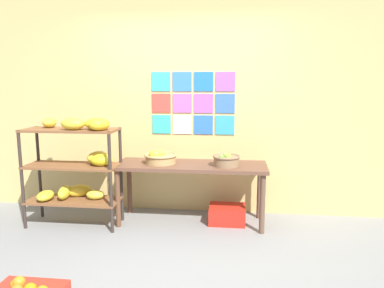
{
  "coord_description": "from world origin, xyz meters",
  "views": [
    {
      "loc": [
        0.62,
        -2.92,
        1.61
      ],
      "look_at": [
        0.2,
        0.66,
        1.01
      ],
      "focal_mm": 33.61,
      "sensor_mm": 36.0,
      "label": 1
    }
  ],
  "objects_px": {
    "fruit_basket_back_right": "(226,160)",
    "produce_crate_under_table": "(227,214)",
    "banana_shelf_unit": "(77,161)",
    "fruit_basket_centre": "(160,157)",
    "display_table": "(191,171)"
  },
  "relations": [
    {
      "from": "fruit_basket_centre",
      "to": "produce_crate_under_table",
      "type": "relative_size",
      "value": 0.91
    },
    {
      "from": "display_table",
      "to": "fruit_basket_centre",
      "type": "xyz_separation_m",
      "value": [
        -0.36,
        -0.0,
        0.16
      ]
    },
    {
      "from": "fruit_basket_centre",
      "to": "produce_crate_under_table",
      "type": "xyz_separation_m",
      "value": [
        0.79,
        0.04,
        -0.68
      ]
    },
    {
      "from": "fruit_basket_back_right",
      "to": "display_table",
      "type": "bearing_deg",
      "value": 172.17
    },
    {
      "from": "banana_shelf_unit",
      "to": "fruit_basket_centre",
      "type": "height_order",
      "value": "banana_shelf_unit"
    },
    {
      "from": "banana_shelf_unit",
      "to": "fruit_basket_back_right",
      "type": "distance_m",
      "value": 1.69
    },
    {
      "from": "display_table",
      "to": "fruit_basket_centre",
      "type": "relative_size",
      "value": 4.55
    },
    {
      "from": "display_table",
      "to": "fruit_basket_back_right",
      "type": "bearing_deg",
      "value": -7.83
    },
    {
      "from": "fruit_basket_back_right",
      "to": "produce_crate_under_table",
      "type": "xyz_separation_m",
      "value": [
        0.02,
        0.09,
        -0.67
      ]
    },
    {
      "from": "banana_shelf_unit",
      "to": "fruit_basket_back_right",
      "type": "bearing_deg",
      "value": 5.58
    },
    {
      "from": "fruit_basket_centre",
      "to": "produce_crate_under_table",
      "type": "bearing_deg",
      "value": 2.99
    },
    {
      "from": "display_table",
      "to": "fruit_basket_back_right",
      "type": "height_order",
      "value": "fruit_basket_back_right"
    },
    {
      "from": "display_table",
      "to": "fruit_basket_centre",
      "type": "height_order",
      "value": "fruit_basket_centre"
    },
    {
      "from": "banana_shelf_unit",
      "to": "produce_crate_under_table",
      "type": "relative_size",
      "value": 2.99
    },
    {
      "from": "fruit_basket_back_right",
      "to": "banana_shelf_unit",
      "type": "bearing_deg",
      "value": -174.42
    }
  ]
}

